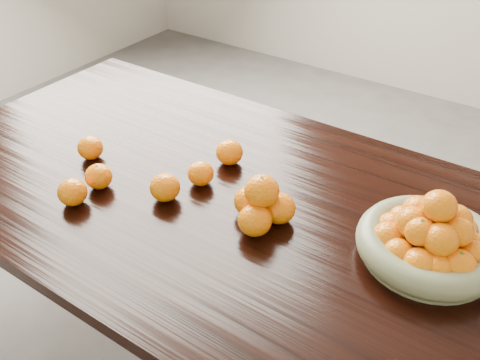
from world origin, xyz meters
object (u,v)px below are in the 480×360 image
Objects in this scene: fruit_bowl at (430,240)px; orange_pyramid at (261,205)px; dining_table at (242,226)px; loose_orange_0 at (99,176)px.

fruit_bowl is 0.40m from orange_pyramid.
loose_orange_0 is at bearing -154.42° from dining_table.
fruit_bowl reaches higher than orange_pyramid.
loose_orange_0 is at bearing -164.26° from fruit_bowl.
loose_orange_0 is (-0.36, -0.17, 0.12)m from dining_table.
dining_table is 0.50m from fruit_bowl.
loose_orange_0 reaches higher than dining_table.
dining_table is 26.80× the size of loose_orange_0.
dining_table is 0.18m from orange_pyramid.
dining_table is at bearing -172.40° from fruit_bowl.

